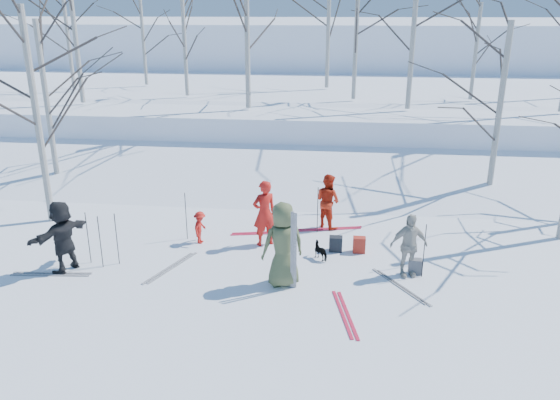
# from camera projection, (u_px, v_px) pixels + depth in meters

# --- Properties ---
(ground) EXTENTS (120.00, 120.00, 0.00)m
(ground) POSITION_uv_depth(u_px,v_px,m) (273.00, 271.00, 13.22)
(ground) COLOR white
(ground) RESTS_ON ground
(snow_ramp) EXTENTS (70.00, 9.49, 4.12)m
(snow_ramp) POSITION_uv_depth(u_px,v_px,m) (297.00, 180.00, 19.73)
(snow_ramp) COLOR white
(snow_ramp) RESTS_ON ground
(snow_plateau) EXTENTS (70.00, 18.00, 2.20)m
(snow_plateau) POSITION_uv_depth(u_px,v_px,m) (313.00, 108.00, 28.81)
(snow_plateau) COLOR white
(snow_plateau) RESTS_ON ground
(far_hill) EXTENTS (90.00, 30.00, 6.00)m
(far_hill) POSITION_uv_depth(u_px,v_px,m) (327.00, 56.00, 48.14)
(far_hill) COLOR white
(far_hill) RESTS_ON ground
(skier_olive_center) EXTENTS (1.14, 0.96, 1.98)m
(skier_olive_center) POSITION_uv_depth(u_px,v_px,m) (283.00, 245.00, 12.27)
(skier_olive_center) COLOR #485331
(skier_olive_center) RESTS_ON ground
(skier_red_north) EXTENTS (0.78, 0.71, 1.80)m
(skier_red_north) POSITION_uv_depth(u_px,v_px,m) (264.00, 213.00, 14.41)
(skier_red_north) COLOR red
(skier_red_north) RESTS_ON ground
(skier_redor_behind) EXTENTS (0.98, 0.96, 1.59)m
(skier_redor_behind) POSITION_uv_depth(u_px,v_px,m) (328.00, 201.00, 15.63)
(skier_redor_behind) COLOR red
(skier_redor_behind) RESTS_ON ground
(skier_red_seated) EXTENTS (0.41, 0.62, 0.89)m
(skier_red_seated) POSITION_uv_depth(u_px,v_px,m) (200.00, 227.00, 14.67)
(skier_red_seated) COLOR red
(skier_red_seated) RESTS_ON ground
(skier_cream_east) EXTENTS (0.98, 0.59, 1.55)m
(skier_cream_east) POSITION_uv_depth(u_px,v_px,m) (409.00, 245.00, 12.75)
(skier_cream_east) COLOR beige
(skier_cream_east) RESTS_ON ground
(skier_grey_west) EXTENTS (1.15, 1.72, 1.78)m
(skier_grey_west) POSITION_uv_depth(u_px,v_px,m) (63.00, 236.00, 12.98)
(skier_grey_west) COLOR black
(skier_grey_west) RESTS_ON ground
(dog) EXTENTS (0.54, 0.54, 0.44)m
(dog) POSITION_uv_depth(u_px,v_px,m) (321.00, 251.00, 13.79)
(dog) COLOR black
(dog) RESTS_ON ground
(upright_ski_left) EXTENTS (0.09, 0.16, 1.90)m
(upright_ski_left) POSITION_uv_depth(u_px,v_px,m) (292.00, 251.00, 12.07)
(upright_ski_left) COLOR silver
(upright_ski_left) RESTS_ON ground
(upright_ski_right) EXTENTS (0.09, 0.23, 1.89)m
(upright_ski_right) POSITION_uv_depth(u_px,v_px,m) (295.00, 251.00, 12.03)
(upright_ski_right) COLOR silver
(upright_ski_right) RESTS_ON ground
(ski_pair_a) EXTENTS (1.95, 2.08, 0.02)m
(ski_pair_a) POSITION_uv_depth(u_px,v_px,m) (400.00, 287.00, 12.46)
(ski_pair_a) COLOR silver
(ski_pair_a) RESTS_ON ground
(ski_pair_b) EXTENTS (0.97, 1.98, 0.02)m
(ski_pair_b) POSITION_uv_depth(u_px,v_px,m) (345.00, 314.00, 11.34)
(ski_pair_b) COLOR red
(ski_pair_b) RESTS_ON ground
(ski_pair_c) EXTENTS (1.48, 2.03, 0.02)m
(ski_pair_c) POSITION_uv_depth(u_px,v_px,m) (171.00, 268.00, 13.36)
(ski_pair_c) COLOR silver
(ski_pair_c) RESTS_ON ground
(ski_pair_d) EXTENTS (0.53, 1.93, 0.02)m
(ski_pair_d) POSITION_uv_depth(u_px,v_px,m) (51.00, 274.00, 13.04)
(ski_pair_d) COLOR silver
(ski_pair_d) RESTS_ON ground
(ski_pair_e) EXTENTS (1.05, 1.99, 0.02)m
(ski_pair_e) POSITION_uv_depth(u_px,v_px,m) (329.00, 229.00, 15.70)
(ski_pair_e) COLOR red
(ski_pair_e) RESTS_ON ground
(ski_pair_f) EXTENTS (0.96, 1.98, 0.02)m
(ski_pair_f) POSITION_uv_depth(u_px,v_px,m) (265.00, 233.00, 15.42)
(ski_pair_f) COLOR red
(ski_pair_f) RESTS_ON ground
(ski_pole_a) EXTENTS (0.02, 0.02, 1.34)m
(ski_pole_a) POSITION_uv_depth(u_px,v_px,m) (318.00, 210.00, 15.28)
(ski_pole_a) COLOR black
(ski_pole_a) RESTS_ON ground
(ski_pole_b) EXTENTS (0.02, 0.02, 1.34)m
(ski_pole_b) POSITION_uv_depth(u_px,v_px,m) (424.00, 251.00, 12.72)
(ski_pole_b) COLOR black
(ski_pole_b) RESTS_ON ground
(ski_pole_c) EXTENTS (0.02, 0.02, 1.34)m
(ski_pole_c) POSITION_uv_depth(u_px,v_px,m) (413.00, 241.00, 13.26)
(ski_pole_c) COLOR black
(ski_pole_c) RESTS_ON ground
(ski_pole_d) EXTENTS (0.02, 0.02, 1.34)m
(ski_pole_d) POSITION_uv_depth(u_px,v_px,m) (117.00, 239.00, 13.37)
(ski_pole_d) COLOR black
(ski_pole_d) RESTS_ON ground
(ski_pole_e) EXTENTS (0.02, 0.02, 1.34)m
(ski_pole_e) POSITION_uv_depth(u_px,v_px,m) (88.00, 238.00, 13.44)
(ski_pole_e) COLOR black
(ski_pole_e) RESTS_ON ground
(ski_pole_f) EXTENTS (0.02, 0.02, 1.34)m
(ski_pole_f) POSITION_uv_depth(u_px,v_px,m) (186.00, 216.00, 14.85)
(ski_pole_f) COLOR black
(ski_pole_f) RESTS_ON ground
(ski_pole_g) EXTENTS (0.02, 0.02, 1.34)m
(ski_pole_g) POSITION_uv_depth(u_px,v_px,m) (100.00, 242.00, 13.20)
(ski_pole_g) COLOR black
(ski_pole_g) RESTS_ON ground
(backpack_red) EXTENTS (0.32, 0.22, 0.42)m
(backpack_red) POSITION_uv_depth(u_px,v_px,m) (359.00, 245.00, 14.16)
(backpack_red) COLOR #A42519
(backpack_red) RESTS_ON ground
(backpack_grey) EXTENTS (0.30, 0.20, 0.38)m
(backpack_grey) POSITION_uv_depth(u_px,v_px,m) (415.00, 266.00, 13.02)
(backpack_grey) COLOR #505156
(backpack_grey) RESTS_ON ground
(backpack_dark) EXTENTS (0.34, 0.24, 0.40)m
(backpack_dark) POSITION_uv_depth(u_px,v_px,m) (336.00, 244.00, 14.25)
(backpack_dark) COLOR black
(backpack_dark) RESTS_ON ground
(birch_plateau_a) EXTENTS (3.76, 3.76, 4.52)m
(birch_plateau_a) POSITION_uv_depth(u_px,v_px,m) (185.00, 45.00, 24.41)
(birch_plateau_a) COLOR silver
(birch_plateau_a) RESTS_ON snow_plateau
(birch_plateau_b) EXTENTS (3.60, 3.60, 4.29)m
(birch_plateau_b) POSITION_uv_depth(u_px,v_px,m) (143.00, 42.00, 28.01)
(birch_plateau_b) COLOR silver
(birch_plateau_b) RESTS_ON snow_plateau
(birch_plateau_c) EXTENTS (4.14, 4.14, 5.06)m
(birch_plateau_c) POSITION_uv_depth(u_px,v_px,m) (68.00, 36.00, 26.04)
(birch_plateau_c) COLOR silver
(birch_plateau_c) RESTS_ON snow_plateau
(birch_plateau_e) EXTENTS (4.92, 4.92, 6.18)m
(birch_plateau_e) POSITION_uv_depth(u_px,v_px,m) (74.00, 27.00, 22.28)
(birch_plateau_e) COLOR silver
(birch_plateau_e) RESTS_ON snow_plateau
(birch_plateau_f) EXTENTS (3.43, 3.43, 4.04)m
(birch_plateau_f) POSITION_uv_depth(u_px,v_px,m) (476.00, 52.00, 23.42)
(birch_plateau_f) COLOR silver
(birch_plateau_f) RESTS_ON snow_plateau
(birch_plateau_g) EXTENTS (4.96, 4.96, 6.23)m
(birch_plateau_g) POSITION_uv_depth(u_px,v_px,m) (328.00, 23.00, 26.63)
(birch_plateau_g) COLOR silver
(birch_plateau_g) RESTS_ON snow_plateau
(birch_plateau_h) EXTENTS (4.96, 4.96, 6.22)m
(birch_plateau_h) POSITION_uv_depth(u_px,v_px,m) (414.00, 27.00, 20.85)
(birch_plateau_h) COLOR silver
(birch_plateau_h) RESTS_ON snow_plateau
(birch_plateau_i) EXTENTS (5.04, 5.04, 6.34)m
(birch_plateau_i) POSITION_uv_depth(u_px,v_px,m) (247.00, 26.00, 21.04)
(birch_plateau_i) COLOR silver
(birch_plateau_i) RESTS_ON snow_plateau
(birch_plateau_j) EXTENTS (4.40, 4.40, 5.43)m
(birch_plateau_j) POSITION_uv_depth(u_px,v_px,m) (356.00, 35.00, 23.29)
(birch_plateau_j) COLOR silver
(birch_plateau_j) RESTS_ON snow_plateau
(birch_edge_a) EXTENTS (4.89, 4.89, 6.13)m
(birch_edge_a) POSITION_uv_depth(u_px,v_px,m) (37.00, 119.00, 15.34)
(birch_edge_a) COLOR silver
(birch_edge_a) RESTS_ON ground
(birch_edge_d) EXTENTS (4.59, 4.59, 5.69)m
(birch_edge_d) POSITION_uv_depth(u_px,v_px,m) (47.00, 107.00, 18.54)
(birch_edge_d) COLOR silver
(birch_edge_d) RESTS_ON ground
(birch_edge_e) EXTENTS (4.58, 4.58, 5.69)m
(birch_edge_e) POSITION_uv_depth(u_px,v_px,m) (499.00, 115.00, 17.17)
(birch_edge_e) COLOR silver
(birch_edge_e) RESTS_ON ground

